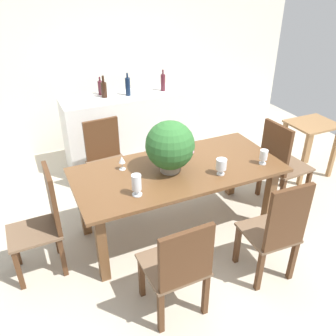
{
  "coord_description": "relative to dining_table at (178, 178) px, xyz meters",
  "views": [
    {
      "loc": [
        -1.36,
        -2.63,
        2.52
      ],
      "look_at": [
        -0.08,
        0.15,
        0.76
      ],
      "focal_mm": 37.87,
      "sensor_mm": 36.0,
      "label": 1
    }
  ],
  "objects": [
    {
      "name": "ground_plane",
      "position": [
        0.0,
        -0.09,
        -0.65
      ],
      "size": [
        7.04,
        7.04,
        0.0
      ],
      "primitive_type": "plane",
      "color": "#BCB29E"
    },
    {
      "name": "back_wall",
      "position": [
        0.0,
        2.51,
        0.65
      ],
      "size": [
        6.4,
        0.1,
        2.6
      ],
      "primitive_type": "cube",
      "color": "silver",
      "rests_on": "ground"
    },
    {
      "name": "dining_table",
      "position": [
        0.0,
        0.0,
        0.0
      ],
      "size": [
        2.08,
        0.97,
        0.76
      ],
      "color": "brown",
      "rests_on": "ground"
    },
    {
      "name": "chair_far_left",
      "position": [
        -0.47,
        0.98,
        -0.12
      ],
      "size": [
        0.49,
        0.5,
        0.96
      ],
      "rotation": [
        0.0,
        0.0,
        0.07
      ],
      "color": "#4C2D19",
      "rests_on": "ground"
    },
    {
      "name": "chair_near_right",
      "position": [
        0.46,
        -0.98,
        -0.09
      ],
      "size": [
        0.45,
        0.46,
        1.04
      ],
      "rotation": [
        0.0,
        0.0,
        3.09
      ],
      "color": "#4C2D19",
      "rests_on": "ground"
    },
    {
      "name": "chair_near_left",
      "position": [
        -0.46,
        -0.98,
        -0.12
      ],
      "size": [
        0.48,
        0.47,
        0.95
      ],
      "rotation": [
        0.0,
        0.0,
        3.16
      ],
      "color": "#4C2D19",
      "rests_on": "ground"
    },
    {
      "name": "chair_foot_end",
      "position": [
        1.31,
        -0.01,
        -0.1
      ],
      "size": [
        0.5,
        0.48,
        1.02
      ],
      "rotation": [
        0.0,
        0.0,
        1.63
      ],
      "color": "#4C2D19",
      "rests_on": "ground"
    },
    {
      "name": "chair_head_end",
      "position": [
        -1.32,
        0.0,
        -0.1
      ],
      "size": [
        0.46,
        0.41,
        1.04
      ],
      "rotation": [
        0.0,
        0.0,
        -1.56
      ],
      "color": "#4C2D19",
      "rests_on": "ground"
    },
    {
      "name": "flower_centerpiece",
      "position": [
        -0.09,
        -0.0,
        0.38
      ],
      "size": [
        0.47,
        0.47,
        0.51
      ],
      "color": "gray",
      "rests_on": "dining_table"
    },
    {
      "name": "crystal_vase_left",
      "position": [
        0.32,
        -0.27,
        0.21
      ],
      "size": [
        0.1,
        0.1,
        0.16
      ],
      "color": "silver",
      "rests_on": "dining_table"
    },
    {
      "name": "crystal_vase_center_near",
      "position": [
        0.82,
        -0.27,
        0.2
      ],
      "size": [
        0.08,
        0.08,
        0.15
      ],
      "color": "silver",
      "rests_on": "dining_table"
    },
    {
      "name": "crystal_vase_right",
      "position": [
        -0.53,
        -0.27,
        0.23
      ],
      "size": [
        0.09,
        0.09,
        0.2
      ],
      "color": "silver",
      "rests_on": "dining_table"
    },
    {
      "name": "wine_glass",
      "position": [
        -0.51,
        0.21,
        0.21
      ],
      "size": [
        0.07,
        0.07,
        0.14
      ],
      "color": "silver",
      "rests_on": "dining_table"
    },
    {
      "name": "kitchen_counter",
      "position": [
        0.12,
        1.69,
        -0.15
      ],
      "size": [
        1.89,
        0.55,
        1.0
      ],
      "primitive_type": "cube",
      "color": "silver",
      "rests_on": "ground"
    },
    {
      "name": "wine_bottle_tall",
      "position": [
        0.07,
        1.67,
        0.47
      ],
      "size": [
        0.07,
        0.07,
        0.3
      ],
      "color": "#0F1E38",
      "rests_on": "kitchen_counter"
    },
    {
      "name": "wine_bottle_clear",
      "position": [
        0.57,
        1.66,
        0.46
      ],
      "size": [
        0.06,
        0.06,
        0.29
      ],
      "color": "#511E28",
      "rests_on": "kitchen_counter"
    },
    {
      "name": "wine_bottle_dark",
      "position": [
        -0.25,
        1.85,
        0.44
      ],
      "size": [
        0.07,
        0.07,
        0.24
      ],
      "color": "#511E28",
      "rests_on": "kitchen_counter"
    },
    {
      "name": "wine_bottle_green",
      "position": [
        -0.24,
        1.73,
        0.45
      ],
      "size": [
        0.08,
        0.08,
        0.28
      ],
      "color": "black",
      "rests_on": "kitchen_counter"
    },
    {
      "name": "side_table",
      "position": [
        2.11,
        0.35,
        -0.1
      ],
      "size": [
        0.59,
        0.5,
        0.75
      ],
      "color": "olive",
      "rests_on": "ground"
    }
  ]
}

